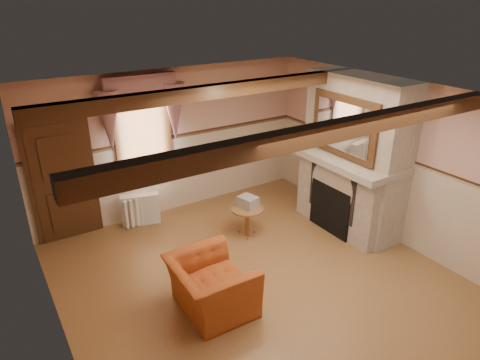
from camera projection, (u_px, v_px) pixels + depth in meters
floor at (261, 282)px, 6.49m from camera, size 5.50×6.00×0.01m
ceiling at (265, 100)px, 5.37m from camera, size 5.50×6.00×0.01m
wall_back at (173, 142)px, 8.25m from camera, size 5.50×0.02×2.80m
wall_front at (467, 332)px, 3.61m from camera, size 5.50×0.02×2.80m
wall_left at (53, 260)px, 4.58m from camera, size 0.02×6.00×2.80m
wall_right at (395, 161)px, 7.28m from camera, size 0.02×6.00×2.80m
wainscot at (262, 240)px, 6.19m from camera, size 5.50×6.00×1.50m
chair_rail at (263, 193)px, 5.89m from camera, size 5.50×6.00×0.08m
firebox at (333, 208)px, 7.76m from camera, size 0.20×0.95×0.90m
armchair at (211, 286)px, 5.82m from camera, size 1.02×1.16×0.74m
side_table at (247, 222)px, 7.65m from camera, size 0.72×0.72×0.55m
book_stack at (248, 202)px, 7.54m from camera, size 0.33×0.38×0.20m
radiator at (141, 209)px, 8.03m from camera, size 0.72×0.38×0.60m
bowl at (352, 155)px, 7.40m from camera, size 0.35×0.35×0.09m
mantel_clock at (321, 139)px, 7.99m from camera, size 0.14×0.24×0.20m
oil_lamp at (341, 145)px, 7.58m from camera, size 0.11×0.11×0.28m
candle_red at (370, 160)px, 7.07m from camera, size 0.06×0.06×0.16m
jar_yellow at (362, 158)px, 7.22m from camera, size 0.06×0.06×0.12m
fireplace at (355, 155)px, 7.58m from camera, size 0.85×2.00×2.80m
mantel at (347, 159)px, 7.51m from camera, size 1.05×2.05×0.12m
overmantel_mirror at (343, 127)px, 7.17m from camera, size 0.06×1.44×1.04m
door at (63, 183)px, 7.32m from camera, size 1.10×0.10×2.10m
window at (143, 135)px, 7.83m from camera, size 1.06×0.08×2.02m
window_drapes at (142, 103)px, 7.52m from camera, size 1.30×0.14×1.40m
ceiling_beam_front at (331, 131)px, 4.48m from camera, size 5.50×0.18×0.20m
ceiling_beam_back at (218, 91)px, 6.34m from camera, size 5.50×0.18×0.20m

